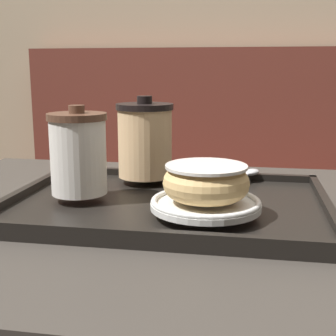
% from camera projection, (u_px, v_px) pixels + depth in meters
% --- Properties ---
extents(booth_bench, '(1.27, 0.44, 1.00)m').
position_uv_depth(booth_bench, '(196.00, 248.00, 1.63)').
color(booth_bench, brown).
rests_on(booth_bench, ground_plane).
extents(cafe_table, '(0.97, 0.69, 0.72)m').
position_uv_depth(cafe_table, '(185.00, 308.00, 0.73)').
color(cafe_table, '#38332D').
rests_on(cafe_table, ground_plane).
extents(serving_tray, '(0.47, 0.34, 0.02)m').
position_uv_depth(serving_tray, '(168.00, 204.00, 0.71)').
color(serving_tray, black).
rests_on(serving_tray, cafe_table).
extents(coffee_cup_front, '(0.09, 0.09, 0.13)m').
position_uv_depth(coffee_cup_front, '(78.00, 153.00, 0.70)').
color(coffee_cup_front, white).
rests_on(coffee_cup_front, serving_tray).
extents(coffee_cup_rear, '(0.10, 0.10, 0.14)m').
position_uv_depth(coffee_cup_rear, '(145.00, 140.00, 0.81)').
color(coffee_cup_rear, '#E0B784').
rests_on(coffee_cup_rear, serving_tray).
extents(plate_with_chocolate_donut, '(0.15, 0.15, 0.01)m').
position_uv_depth(plate_with_chocolate_donut, '(206.00, 204.00, 0.63)').
color(plate_with_chocolate_donut, white).
rests_on(plate_with_chocolate_donut, serving_tray).
extents(donut_chocolate_glazed, '(0.12, 0.12, 0.05)m').
position_uv_depth(donut_chocolate_glazed, '(206.00, 182.00, 0.63)').
color(donut_chocolate_glazed, '#DBB270').
rests_on(donut_chocolate_glazed, plate_with_chocolate_donut).
extents(spoon, '(0.10, 0.14, 0.01)m').
position_uv_depth(spoon, '(244.00, 175.00, 0.81)').
color(spoon, silver).
rests_on(spoon, serving_tray).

